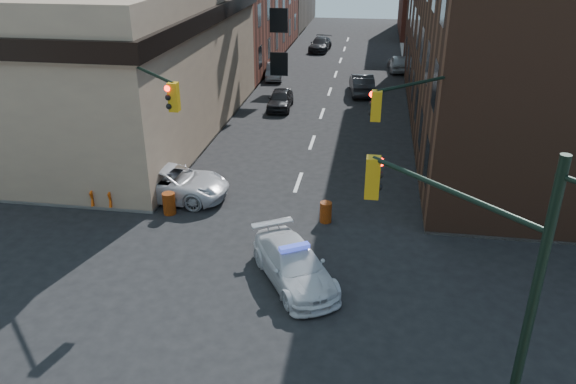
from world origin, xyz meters
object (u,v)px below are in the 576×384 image
(police_car, at_px, (294,265))
(pedestrian_a, at_px, (165,167))
(pickup, at_px, (169,182))
(barrel_bank, at_px, (169,203))
(parked_car_wfar, at_px, (275,71))
(parked_car_enear, at_px, (362,84))
(barricade_nw_a, at_px, (103,197))
(pedestrian_b, at_px, (96,177))
(barrel_road, at_px, (326,212))
(parked_car_wnear, at_px, (280,99))

(police_car, height_order, pedestrian_a, pedestrian_a)
(pickup, bearing_deg, barrel_bank, -157.90)
(barrel_bank, bearing_deg, parked_car_wfar, 89.59)
(parked_car_enear, height_order, barrel_bank, parked_car_enear)
(police_car, xyz_separation_m, barricade_nw_a, (-9.45, 4.49, -0.12))
(police_car, bearing_deg, parked_car_enear, 56.31)
(pedestrian_b, bearing_deg, barricade_nw_a, -43.92)
(parked_car_enear, relative_size, barrel_road, 5.15)
(pedestrian_a, bearing_deg, barrel_road, 27.00)
(police_car, relative_size, parked_car_wnear, 1.19)
(parked_car_enear, height_order, pedestrian_b, pedestrian_b)
(barrel_road, bearing_deg, pedestrian_a, 162.37)
(police_car, height_order, barrel_road, police_car)
(parked_car_enear, distance_m, pedestrian_a, 21.13)
(parked_car_wfar, bearing_deg, pedestrian_b, -105.72)
(police_car, bearing_deg, barrel_bank, 114.18)
(parked_car_wnear, relative_size, barrel_road, 4.37)
(parked_car_wnear, distance_m, barricade_nw_a, 17.89)
(pedestrian_b, xyz_separation_m, barricade_nw_a, (0.79, -1.05, -0.48))
(parked_car_wfar, bearing_deg, pickup, -98.07)
(police_car, distance_m, pickup, 9.19)
(pedestrian_b, height_order, barrel_road, pedestrian_b)
(parked_car_enear, height_order, barricade_nw_a, parked_car_enear)
(pickup, height_order, parked_car_wfar, pickup)
(police_car, distance_m, parked_car_wnear, 21.98)
(pickup, height_order, pedestrian_a, pedestrian_a)
(pedestrian_a, bearing_deg, parked_car_wfar, 131.04)
(barrel_road, xyz_separation_m, barricade_nw_a, (-10.14, -0.30, 0.12))
(parked_car_wnear, distance_m, parked_car_enear, 7.48)
(pickup, bearing_deg, pedestrian_b, 102.94)
(police_car, xyz_separation_m, barrel_bank, (-6.32, 4.46, -0.19))
(parked_car_wfar, xyz_separation_m, pedestrian_a, (-1.44, -22.93, 0.33))
(parked_car_wnear, xyz_separation_m, barrel_bank, (-2.14, -17.12, -0.18))
(parked_car_wnear, height_order, barrel_bank, parked_car_wnear)
(parked_car_enear, distance_m, barrel_bank, 23.40)
(pedestrian_b, bearing_deg, parked_car_enear, 69.91)
(parked_car_wnear, height_order, barricade_nw_a, parked_car_wnear)
(pedestrian_a, bearing_deg, parked_car_enear, 109.43)
(pedestrian_b, xyz_separation_m, barrel_bank, (3.92, -1.08, -0.56))
(pedestrian_b, relative_size, barrel_bank, 1.81)
(parked_car_wnear, relative_size, barricade_nw_a, 3.53)
(police_car, distance_m, parked_car_enear, 26.57)
(pickup, xyz_separation_m, parked_car_wnear, (2.70, 15.48, -0.10))
(pickup, distance_m, barricade_nw_a, 3.05)
(police_car, distance_m, barrel_road, 4.84)
(parked_car_wfar, bearing_deg, police_car, -84.89)
(parked_car_wfar, bearing_deg, barrel_road, -81.36)
(parked_car_wfar, xyz_separation_m, barrel_road, (6.83, -25.55, -0.19))
(pedestrian_b, height_order, barrel_bank, pedestrian_b)
(police_car, height_order, parked_car_enear, parked_car_enear)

